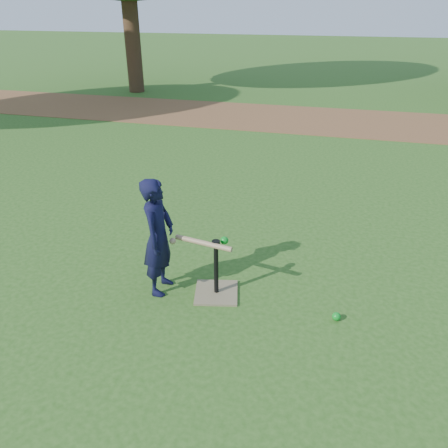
# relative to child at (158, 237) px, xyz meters

# --- Properties ---
(ground) EXTENTS (80.00, 80.00, 0.00)m
(ground) POSITION_rel_child_xyz_m (0.85, 0.34, -0.61)
(ground) COLOR #285116
(ground) RESTS_ON ground
(dirt_strip) EXTENTS (24.00, 3.00, 0.01)m
(dirt_strip) POSITION_rel_child_xyz_m (0.85, 7.84, -0.60)
(dirt_strip) COLOR brown
(dirt_strip) RESTS_ON ground
(child) EXTENTS (0.31, 0.45, 1.22)m
(child) POSITION_rel_child_xyz_m (0.00, 0.00, 0.00)
(child) COLOR black
(child) RESTS_ON ground
(wiffle_ball_ground) EXTENTS (0.08, 0.08, 0.08)m
(wiffle_ball_ground) POSITION_rel_child_xyz_m (1.77, -0.05, -0.57)
(wiffle_ball_ground) COLOR #0C8E20
(wiffle_ball_ground) RESTS_ON ground
(batting_tee) EXTENTS (0.52, 0.52, 0.61)m
(batting_tee) POSITION_rel_child_xyz_m (0.57, 0.06, -0.50)
(batting_tee) COLOR #7A6C4D
(batting_tee) RESTS_ON ground
(swing_action) EXTENTS (0.63, 0.23, 0.08)m
(swing_action) POSITION_rel_child_xyz_m (0.45, 0.06, -0.03)
(swing_action) COLOR tan
(swing_action) RESTS_ON ground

